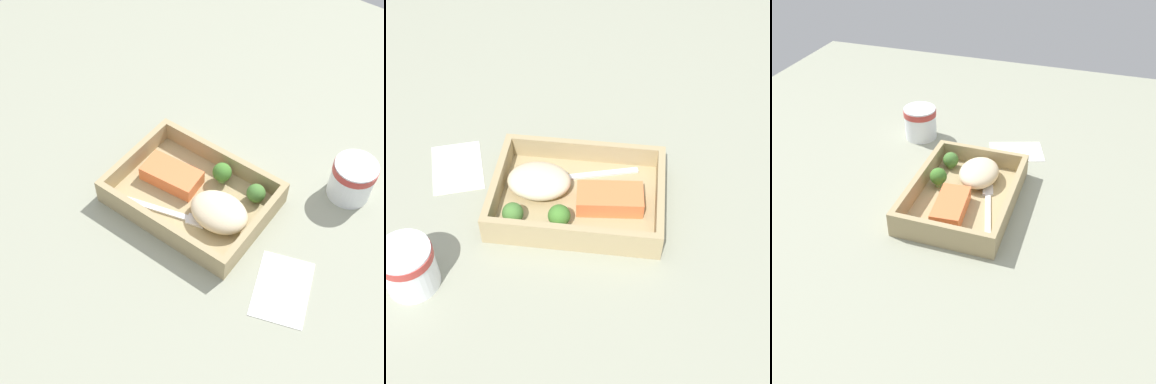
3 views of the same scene
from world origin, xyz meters
TOP-DOWN VIEW (x-y plane):
  - ground_plane at (0.00, 0.00)cm, footprint 160.00×160.00cm
  - takeout_tray at (0.00, 0.00)cm, footprint 28.36×20.64cm
  - tray_rim at (0.00, 0.00)cm, footprint 28.36×20.64cm
  - salmon_fillet at (-5.40, 0.93)cm, footprint 11.38×6.68cm
  - mashed_potatoes at (6.78, -1.16)cm, footprint 10.80×8.35cm
  - broccoli_floret_1 at (9.74, 6.33)cm, footprint 3.47×3.47cm
  - broccoli_floret_2 at (2.21, 6.40)cm, footprint 3.62×3.62cm
  - fork at (-1.06, -5.39)cm, footprint 15.66×5.85cm
  - paper_cup at (22.41, 18.92)cm, footprint 8.12×8.12cm
  - receipt_slip at (22.84, -5.86)cm, footprint 12.46×14.79cm

SIDE VIEW (x-z plane):
  - ground_plane at x=0.00cm, z-range -2.00..0.00cm
  - receipt_slip at x=22.84cm, z-range 0.00..0.24cm
  - takeout_tray at x=0.00cm, z-range 0.00..1.20cm
  - fork at x=-1.06cm, z-range 1.20..1.64cm
  - salmon_fillet at x=-5.40cm, z-range 1.20..4.21cm
  - broccoli_floret_1 at x=9.74cm, z-range 1.29..5.07cm
  - tray_rim at x=0.00cm, z-range 1.20..5.21cm
  - mashed_potatoes at x=6.78cm, z-range 1.20..5.41cm
  - broccoli_floret_2 at x=2.21cm, z-range 1.47..5.84cm
  - paper_cup at x=22.41cm, z-range 0.46..8.41cm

